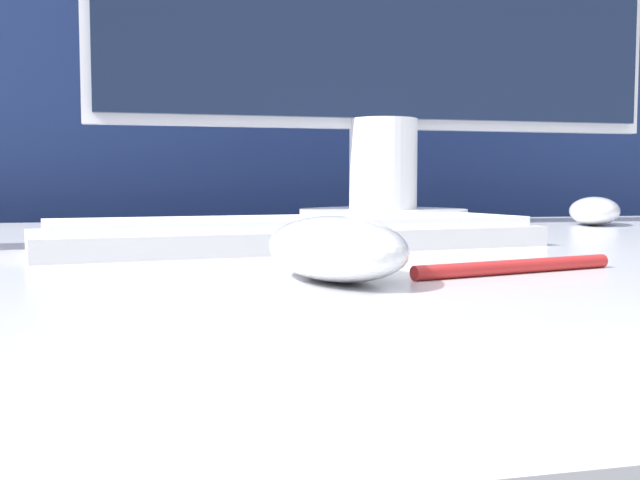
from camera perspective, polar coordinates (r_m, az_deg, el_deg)
The scene contains 5 objects.
partition_panel at distance 1.19m, azimuth -5.99°, elevation -1.26°, with size 5.00×0.03×1.34m.
computer_mouse_near at distance 0.39m, azimuth 1.19°, elevation -0.62°, with size 0.08×0.12×0.03m.
keyboard at distance 0.59m, azimuth -1.99°, elevation 0.51°, with size 0.41×0.18×0.02m.
computer_mouse_far at distance 0.98m, azimuth 20.18°, elevation 2.09°, with size 0.11×0.13×0.03m.
pen at distance 0.43m, azimuth 14.68°, elevation -1.97°, with size 0.14×0.04×0.01m.
Camera 1 is at (-0.15, -0.58, 0.79)m, focal length 42.00 mm.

